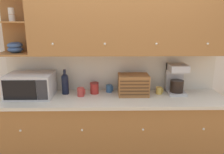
% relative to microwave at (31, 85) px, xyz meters
% --- Properties ---
extents(ground_plane, '(24.00, 24.00, 0.00)m').
position_rel_microwave_xyz_m(ground_plane, '(1.01, 0.26, -1.06)').
color(ground_plane, '#9E754C').
extents(wall_back, '(5.18, 0.06, 2.60)m').
position_rel_microwave_xyz_m(wall_back, '(1.01, 0.29, 0.24)').
color(wall_back, white).
rests_on(wall_back, ground_plane).
extents(counter_unit, '(2.80, 0.64, 0.91)m').
position_rel_microwave_xyz_m(counter_unit, '(1.01, -0.04, -0.60)').
color(counter_unit, '#A36B38').
rests_on(counter_unit, ground_plane).
extents(backsplash_panel, '(2.78, 0.01, 0.52)m').
position_rel_microwave_xyz_m(backsplash_panel, '(1.01, 0.26, 0.11)').
color(backsplash_panel, silver).
rests_on(backsplash_panel, counter_unit).
extents(upper_cabinets, '(2.78, 0.39, 0.80)m').
position_rel_microwave_xyz_m(upper_cabinets, '(1.18, 0.08, 0.77)').
color(upper_cabinets, '#A36B38').
rests_on(upper_cabinets, backsplash_panel).
extents(microwave, '(0.55, 0.41, 0.29)m').
position_rel_microwave_xyz_m(microwave, '(0.00, 0.00, 0.00)').
color(microwave, silver).
rests_on(microwave, counter_unit).
extents(wine_bottle, '(0.09, 0.09, 0.32)m').
position_rel_microwave_xyz_m(wine_bottle, '(0.41, 0.10, 0.00)').
color(wine_bottle, black).
rests_on(wine_bottle, counter_unit).
extents(mug_patterned_third, '(0.10, 0.09, 0.11)m').
position_rel_microwave_xyz_m(mug_patterned_third, '(0.62, 0.00, -0.09)').
color(mug_patterned_third, '#B73D38').
rests_on(mug_patterned_third, counter_unit).
extents(storage_canister, '(0.12, 0.12, 0.14)m').
position_rel_microwave_xyz_m(storage_canister, '(0.78, 0.11, -0.07)').
color(storage_canister, '#B22D28').
rests_on(storage_canister, counter_unit).
extents(mug_blue_second, '(0.09, 0.08, 0.10)m').
position_rel_microwave_xyz_m(mug_blue_second, '(0.98, 0.16, -0.10)').
color(mug_blue_second, '#38669E').
rests_on(mug_blue_second, counter_unit).
extents(bread_box, '(0.38, 0.27, 0.26)m').
position_rel_microwave_xyz_m(bread_box, '(1.28, 0.05, -0.02)').
color(bread_box, '#996033').
rests_on(bread_box, counter_unit).
extents(mug, '(0.09, 0.08, 0.09)m').
position_rel_microwave_xyz_m(mug, '(1.62, 0.08, -0.10)').
color(mug, gold).
rests_on(mug, counter_unit).
extents(coffee_maker, '(0.22, 0.26, 0.39)m').
position_rel_microwave_xyz_m(coffee_maker, '(1.84, 0.10, 0.05)').
color(coffee_maker, '#B7B7BC').
rests_on(coffee_maker, counter_unit).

